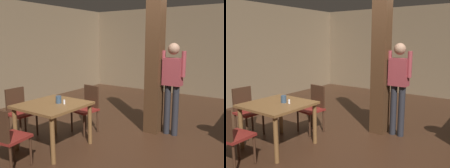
% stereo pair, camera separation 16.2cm
% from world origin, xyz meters
% --- Properties ---
extents(ground_plane, '(10.80, 10.80, 0.00)m').
position_xyz_m(ground_plane, '(0.00, 0.00, 0.00)').
color(ground_plane, '#382114').
extents(wall_back, '(8.00, 0.10, 2.80)m').
position_xyz_m(wall_back, '(0.00, 4.50, 1.40)').
color(wall_back, '#756047').
rests_on(wall_back, ground_plane).
extents(pillar, '(0.28, 0.28, 2.80)m').
position_xyz_m(pillar, '(0.03, 0.79, 1.40)').
color(pillar, '#422816').
rests_on(pillar, ground_plane).
extents(dining_table, '(1.00, 1.00, 0.74)m').
position_xyz_m(dining_table, '(-1.06, -0.77, 0.63)').
color(dining_table, brown).
rests_on(dining_table, ground_plane).
extents(chair_south, '(0.46, 0.46, 0.89)m').
position_xyz_m(chair_south, '(-1.02, -1.67, 0.51)').
color(chair_south, maroon).
rests_on(chair_south, ground_plane).
extents(chair_north, '(0.47, 0.47, 0.89)m').
position_xyz_m(chair_north, '(-1.04, 0.09, 0.51)').
color(chair_north, maroon).
rests_on(chair_north, ground_plane).
extents(chair_west, '(0.43, 0.43, 0.89)m').
position_xyz_m(chair_west, '(-1.93, -0.79, 0.51)').
color(chair_west, maroon).
rests_on(chair_west, ground_plane).
extents(napkin_cup, '(0.09, 0.09, 0.12)m').
position_xyz_m(napkin_cup, '(-1.01, -0.69, 0.81)').
color(napkin_cup, '#33475B').
rests_on(napkin_cup, dining_table).
extents(salt_shaker, '(0.03, 0.03, 0.07)m').
position_xyz_m(salt_shaker, '(-0.89, -0.68, 0.78)').
color(salt_shaker, silver).
rests_on(salt_shaker, dining_table).
extents(standing_person, '(0.47, 0.22, 1.72)m').
position_xyz_m(standing_person, '(0.37, 0.84, 1.00)').
color(standing_person, maroon).
rests_on(standing_person, ground_plane).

